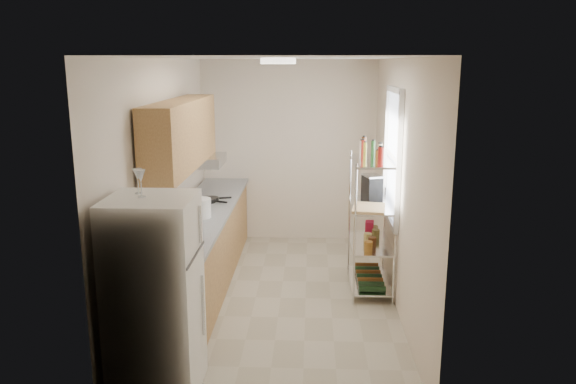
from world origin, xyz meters
name	(u,v)px	position (x,y,z in m)	size (l,w,h in m)	color
room	(280,184)	(0.00, 0.00, 1.30)	(2.52, 4.42, 2.62)	#B0A68F
counter_run	(205,245)	(-0.92, 0.44, 0.45)	(0.63, 3.51, 0.90)	tan
upper_cabinets	(182,134)	(-1.05, 0.10, 1.81)	(0.33, 2.20, 0.72)	tan
range_hood	(203,160)	(-1.00, 0.90, 1.39)	(0.50, 0.60, 0.12)	#B7BABC
window	(393,156)	(1.23, 0.35, 1.55)	(0.06, 1.00, 1.46)	white
bakers_rack	(372,196)	(1.00, 0.30, 1.11)	(0.45, 0.90, 1.73)	silver
ceiling_dome	(278,61)	(0.00, -0.30, 2.57)	(0.34, 0.34, 0.06)	white
refrigerator	(155,297)	(-0.87, -1.81, 0.79)	(0.65, 0.65, 1.58)	white
wine_glass_a	(141,184)	(-0.93, -1.81, 1.68)	(0.07, 0.07, 0.21)	silver
wine_glass_b	(138,181)	(-0.99, -1.70, 1.68)	(0.07, 0.07, 0.19)	silver
rice_cooker	(199,208)	(-0.89, 0.07, 1.00)	(0.26, 0.26, 0.21)	white
frying_pan_large	(205,200)	(-0.96, 0.76, 0.92)	(0.27, 0.27, 0.05)	black
frying_pan_small	(211,199)	(-0.90, 0.83, 0.92)	(0.20, 0.20, 0.04)	black
cutting_board	(369,208)	(0.95, 0.06, 1.03)	(0.34, 0.44, 0.03)	tan
espresso_machine	(372,187)	(1.02, 0.49, 1.16)	(0.17, 0.25, 0.30)	black
storage_bag	(369,228)	(1.03, 0.63, 0.64)	(0.10, 0.14, 0.15)	#A2142D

